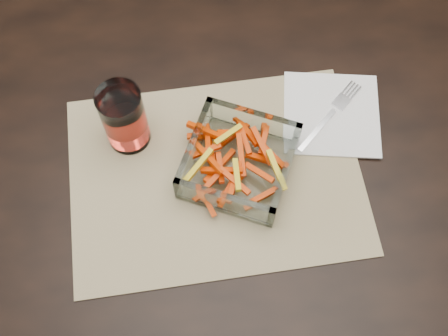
{
  "coord_description": "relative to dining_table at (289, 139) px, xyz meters",
  "views": [
    {
      "loc": [
        -0.15,
        -0.45,
        1.55
      ],
      "look_at": [
        -0.12,
        -0.1,
        0.78
      ],
      "focal_mm": 45.0,
      "sensor_mm": 36.0,
      "label": 1
    }
  ],
  "objects": [
    {
      "name": "glass_bowl",
      "position": [
        -0.1,
        -0.09,
        0.12
      ],
      "size": [
        0.2,
        0.2,
        0.06
      ],
      "rotation": [
        0.0,
        0.0,
        -0.4
      ],
      "color": "white",
      "rests_on": "placemat"
    },
    {
      "name": "tumbler",
      "position": [
        -0.27,
        -0.02,
        0.15
      ],
      "size": [
        0.07,
        0.07,
        0.12
      ],
      "color": "white",
      "rests_on": "placemat"
    },
    {
      "name": "fork",
      "position": [
        0.06,
        -0.01,
        0.1
      ],
      "size": [
        0.12,
        0.13,
        0.0
      ],
      "rotation": [
        0.0,
        0.0,
        -0.76
      ],
      "color": "silver",
      "rests_on": "napkin"
    },
    {
      "name": "placemat",
      "position": [
        -0.14,
        -0.1,
        0.09
      ],
      "size": [
        0.47,
        0.36,
        0.0
      ],
      "primitive_type": "cube",
      "rotation": [
        0.0,
        0.0,
        0.07
      ],
      "color": "tan",
      "rests_on": "dining_table"
    },
    {
      "name": "dining_table",
      "position": [
        0.0,
        0.0,
        0.0
      ],
      "size": [
        1.6,
        0.9,
        0.75
      ],
      "color": "black",
      "rests_on": "ground"
    },
    {
      "name": "napkin",
      "position": [
        0.06,
        -0.01,
        0.09
      ],
      "size": [
        0.17,
        0.17,
        0.0
      ],
      "primitive_type": "cube",
      "rotation": [
        0.0,
        0.0,
        -0.13
      ],
      "color": "white",
      "rests_on": "placemat"
    }
  ]
}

